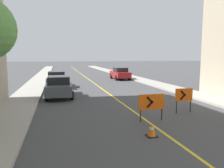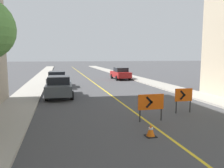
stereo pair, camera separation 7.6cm
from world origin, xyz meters
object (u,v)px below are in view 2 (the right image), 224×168
(traffic_cone_third, at_px, (151,130))
(parked_car_curb_mid, at_px, (57,79))
(parked_car_curb_near, at_px, (59,87))
(arrow_barricade_primary, at_px, (151,103))
(arrow_barricade_secondary, at_px, (184,96))
(parked_car_curb_far, at_px, (120,73))

(traffic_cone_third, xyz_separation_m, parked_car_curb_mid, (-3.48, 14.74, 0.56))
(traffic_cone_third, distance_m, parked_car_curb_mid, 15.16)
(parked_car_curb_near, relative_size, parked_car_curb_mid, 1.00)
(arrow_barricade_primary, xyz_separation_m, parked_car_curb_mid, (-4.28, 12.91, -0.09))
(traffic_cone_third, height_order, arrow_barricade_secondary, arrow_barricade_secondary)
(traffic_cone_third, distance_m, arrow_barricade_secondary, 4.30)
(arrow_barricade_primary, bearing_deg, parked_car_curb_mid, 108.51)
(traffic_cone_third, bearing_deg, parked_car_curb_far, 77.14)
(arrow_barricade_secondary, bearing_deg, traffic_cone_third, -135.89)
(traffic_cone_third, height_order, parked_car_curb_near, parked_car_curb_near)
(arrow_barricade_secondary, height_order, parked_car_curb_mid, parked_car_curb_mid)
(arrow_barricade_secondary, distance_m, parked_car_curb_far, 17.75)
(traffic_cone_third, distance_m, parked_car_curb_near, 9.80)
(parked_car_curb_near, bearing_deg, parked_car_curb_mid, 93.72)
(arrow_barricade_primary, relative_size, arrow_barricade_secondary, 0.97)
(traffic_cone_third, height_order, parked_car_curb_mid, parked_car_curb_mid)
(arrow_barricade_primary, distance_m, parked_car_curb_near, 8.45)
(arrow_barricade_secondary, xyz_separation_m, parked_car_curb_near, (-6.45, 6.35, -0.13))
(parked_car_curb_mid, bearing_deg, arrow_barricade_primary, -69.97)
(arrow_barricade_secondary, height_order, parked_car_curb_near, parked_car_curb_near)
(arrow_barricade_primary, height_order, parked_car_curb_far, parked_car_curb_far)
(arrow_barricade_primary, relative_size, parked_car_curb_mid, 0.30)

